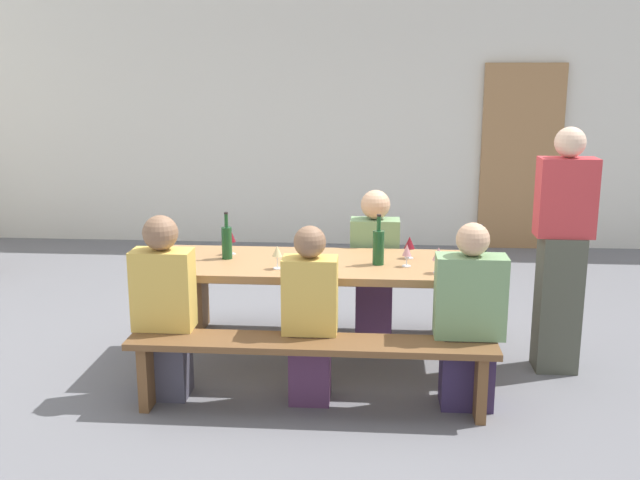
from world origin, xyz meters
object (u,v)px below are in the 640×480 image
at_px(wooden_door, 521,158).
at_px(wine_glass_3, 409,243).
at_px(bench_near, 311,355).
at_px(wine_glass_0, 231,237).
at_px(bench_far, 327,287).
at_px(seated_guest_near_2, 469,322).
at_px(wine_glass_4, 277,252).
at_px(seated_guest_near_1, 310,319).
at_px(wine_bottle_1, 378,246).
at_px(standing_host, 562,255).
at_px(wine_bottle_2, 227,242).
at_px(wine_glass_2, 407,251).
at_px(seated_guest_far_0, 374,268).
at_px(tasting_table, 320,272).
at_px(seated_guest_near_0, 164,311).
at_px(wine_bottle_0, 479,258).
at_px(wine_glass_1, 439,255).

xyz_separation_m(wooden_door, wine_glass_3, (-1.40, -3.52, -0.19)).
bearing_deg(bench_near, wooden_door, 65.25).
bearing_deg(wine_glass_0, bench_far, 40.82).
bearing_deg(wine_glass_0, seated_guest_near_2, -24.16).
distance_m(wine_glass_4, seated_guest_near_2, 1.29).
bearing_deg(seated_guest_near_1, wine_bottle_1, -38.93).
bearing_deg(standing_host, wine_bottle_1, 5.19).
xyz_separation_m(wine_bottle_2, wine_glass_2, (1.22, -0.12, -0.02)).
bearing_deg(wine_bottle_2, wine_glass_4, -32.30).
bearing_deg(wine_bottle_1, wine_glass_4, -166.15).
xyz_separation_m(wine_bottle_1, wine_glass_3, (0.21, 0.18, -0.02)).
xyz_separation_m(seated_guest_far_0, standing_host, (1.25, -0.49, 0.25)).
bearing_deg(wooden_door, bench_far, -124.27).
xyz_separation_m(bench_near, wine_glass_4, (-0.26, 0.50, 0.50)).
distance_m(tasting_table, bench_near, 0.77).
height_order(wine_glass_2, seated_guest_near_1, seated_guest_near_1).
bearing_deg(seated_guest_near_2, wine_bottle_2, 69.64).
relative_size(wooden_door, bench_near, 0.95).
distance_m(wine_glass_3, seated_guest_near_0, 1.71).
bearing_deg(wine_glass_0, bench_near, -53.36).
distance_m(bench_far, wine_bottle_0, 1.54).
xyz_separation_m(wine_bottle_1, wine_glass_1, (0.38, -0.19, -0.00)).
xyz_separation_m(wine_bottle_2, wine_glass_4, (0.38, -0.24, -0.01)).
xyz_separation_m(wine_glass_2, seated_guest_near_2, (0.36, -0.47, -0.31)).
xyz_separation_m(wooden_door, tasting_table, (-2.01, -3.65, -0.37)).
bearing_deg(seated_guest_near_1, bench_far, -0.85).
bearing_deg(tasting_table, bench_far, 90.00).
xyz_separation_m(wine_glass_3, seated_guest_near_1, (-0.63, -0.69, -0.32)).
distance_m(wooden_door, bench_near, 4.85).
xyz_separation_m(wine_glass_1, seated_guest_near_2, (0.17, -0.32, -0.33)).
distance_m(wine_bottle_1, seated_guest_near_0, 1.45).
height_order(wine_bottle_0, wine_glass_0, wine_bottle_0).
xyz_separation_m(bench_far, wine_glass_1, (0.77, -0.94, 0.51)).
bearing_deg(wine_bottle_2, wine_bottle_0, -12.31).
bearing_deg(standing_host, wine_bottle_0, 33.32).
distance_m(tasting_table, wine_bottle_0, 1.09).
bearing_deg(wine_glass_0, wine_glass_2, -10.99).
height_order(wooden_door, wine_glass_1, wooden_door).
relative_size(wooden_door, wine_glass_2, 13.96).
relative_size(wine_bottle_0, wine_glass_2, 2.27).
bearing_deg(seated_guest_near_2, wine_bottle_1, 47.08).
bearing_deg(seated_guest_near_1, seated_guest_near_0, 90.00).
relative_size(wine_glass_3, seated_guest_near_0, 0.13).
height_order(wine_bottle_1, wine_glass_4, wine_bottle_1).
bearing_deg(wine_bottle_2, wine_glass_3, 4.59).
xyz_separation_m(tasting_table, wine_glass_3, (0.61, 0.13, 0.18)).
xyz_separation_m(wine_glass_4, seated_guest_far_0, (0.63, 0.76, -0.30)).
bearing_deg(wine_glass_3, wine_glass_1, -65.32).
xyz_separation_m(wine_glass_3, seated_guest_near_0, (-1.53, -0.69, -0.30)).
height_order(wine_glass_1, seated_guest_near_1, seated_guest_near_1).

